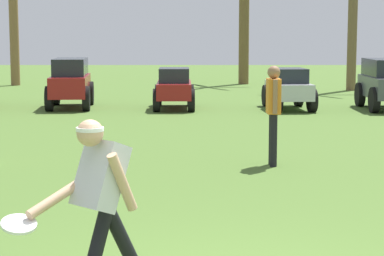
% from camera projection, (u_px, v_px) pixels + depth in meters
% --- Properties ---
extents(frisbee_thrower, '(0.94, 0.74, 1.42)m').
position_uv_depth(frisbee_thrower, '(101.00, 197.00, 5.88)').
color(frisbee_thrower, black).
rests_on(frisbee_thrower, ground_plane).
extents(frisbee_in_flight, '(0.36, 0.35, 0.11)m').
position_uv_depth(frisbee_in_flight, '(19.00, 224.00, 5.58)').
color(frisbee_in_flight, white).
extents(teammate_midfield, '(0.20, 0.49, 1.56)m').
position_uv_depth(teammate_midfield, '(273.00, 106.00, 11.58)').
color(teammate_midfield, black).
rests_on(teammate_midfield, ground_plane).
extents(parked_car_slot_b, '(1.31, 2.46, 1.34)m').
position_uv_depth(parked_car_slot_b, '(70.00, 81.00, 20.32)').
color(parked_car_slot_b, maroon).
rests_on(parked_car_slot_b, ground_plane).
extents(parked_car_slot_c, '(1.11, 2.21, 1.10)m').
position_uv_depth(parked_car_slot_c, '(174.00, 88.00, 20.07)').
color(parked_car_slot_c, maroon).
rests_on(parked_car_slot_c, ground_plane).
extents(parked_car_slot_d, '(1.26, 2.27, 1.10)m').
position_uv_depth(parked_car_slot_d, '(289.00, 88.00, 19.93)').
color(parked_car_slot_d, '#B7BABF').
rests_on(parked_car_slot_d, ground_plane).
extents(palm_tree_left_of_centre, '(3.46, 3.24, 5.07)m').
position_uv_depth(palm_tree_left_of_centre, '(244.00, 8.00, 29.03)').
color(palm_tree_left_of_centre, brown).
rests_on(palm_tree_left_of_centre, ground_plane).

